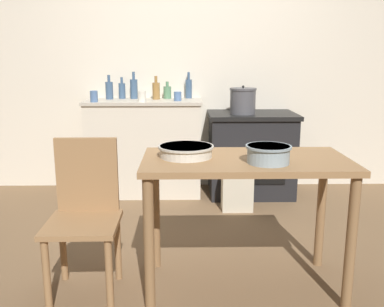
# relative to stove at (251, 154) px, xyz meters

# --- Properties ---
(ground_plane) EXTENTS (14.00, 14.00, 0.00)m
(ground_plane) POSITION_rel_stove_xyz_m (-0.59, -1.26, -0.41)
(ground_plane) COLOR brown
(wall_back) EXTENTS (8.00, 0.07, 2.55)m
(wall_back) POSITION_rel_stove_xyz_m (-0.59, 0.33, 0.87)
(wall_back) COLOR beige
(wall_back) RESTS_ON ground_plane
(counter_cabinet) EXTENTS (1.12, 0.53, 0.93)m
(counter_cabinet) POSITION_rel_stove_xyz_m (-1.05, 0.04, 0.06)
(counter_cabinet) COLOR beige
(counter_cabinet) RESTS_ON ground_plane
(stove) EXTENTS (0.84, 0.62, 0.81)m
(stove) POSITION_rel_stove_xyz_m (0.00, 0.00, 0.00)
(stove) COLOR black
(stove) RESTS_ON ground_plane
(work_table) EXTENTS (1.16, 0.60, 0.78)m
(work_table) POSITION_rel_stove_xyz_m (-0.31, -1.77, 0.25)
(work_table) COLOR #997047
(work_table) RESTS_ON ground_plane
(chair) EXTENTS (0.40, 0.40, 0.88)m
(chair) POSITION_rel_stove_xyz_m (-1.22, -1.77, 0.06)
(chair) COLOR #997047
(chair) RESTS_ON ground_plane
(flour_sack) EXTENTS (0.27, 0.19, 0.35)m
(flour_sack) POSITION_rel_stove_xyz_m (-0.19, -0.47, -0.23)
(flour_sack) COLOR beige
(flour_sack) RESTS_ON ground_plane
(stock_pot) EXTENTS (0.25, 0.25, 0.27)m
(stock_pot) POSITION_rel_stove_xyz_m (-0.10, -0.07, 0.52)
(stock_pot) COLOR #4C4C51
(stock_pot) RESTS_ON stove
(mixing_bowl_large) EXTENTS (0.24, 0.24, 0.09)m
(mixing_bowl_large) POSITION_rel_stove_xyz_m (-0.21, -1.89, 0.43)
(mixing_bowl_large) COLOR #93A8B2
(mixing_bowl_large) RESTS_ON work_table
(mixing_bowl_small) EXTENTS (0.31, 0.31, 0.07)m
(mixing_bowl_small) POSITION_rel_stove_xyz_m (-0.64, -1.73, 0.41)
(mixing_bowl_small) COLOR silver
(mixing_bowl_small) RESTS_ON work_table
(bottle_far_left) EXTENTS (0.07, 0.07, 0.23)m
(bottle_far_left) POSITION_rel_stove_xyz_m (-0.93, 0.11, 0.61)
(bottle_far_left) COLOR olive
(bottle_far_left) RESTS_ON counter_cabinet
(bottle_left) EXTENTS (0.07, 0.07, 0.26)m
(bottle_left) POSITION_rel_stove_xyz_m (-0.61, 0.23, 0.62)
(bottle_left) COLOR #3D5675
(bottle_left) RESTS_ON counter_cabinet
(bottle_mid_left) EXTENTS (0.07, 0.07, 0.21)m
(bottle_mid_left) POSITION_rel_stove_xyz_m (-1.27, 0.20, 0.60)
(bottle_mid_left) COLOR #3D5675
(bottle_mid_left) RESTS_ON counter_cabinet
(bottle_center_left) EXTENTS (0.07, 0.07, 0.26)m
(bottle_center_left) POSITION_rel_stove_xyz_m (-1.15, 0.18, 0.63)
(bottle_center_left) COLOR #3D5675
(bottle_center_left) RESTS_ON counter_cabinet
(bottle_center) EXTENTS (0.07, 0.07, 0.23)m
(bottle_center) POSITION_rel_stove_xyz_m (-1.39, 0.13, 0.61)
(bottle_center) COLOR #3D5675
(bottle_center) RESTS_ON counter_cabinet
(bottle_center_right) EXTENTS (0.08, 0.08, 0.17)m
(bottle_center_right) POSITION_rel_stove_xyz_m (-0.82, 0.19, 0.59)
(bottle_center_right) COLOR #517F5B
(bottle_center_right) RESTS_ON counter_cabinet
(cup_mid_right) EXTENTS (0.08, 0.08, 0.10)m
(cup_mid_right) POSITION_rel_stove_xyz_m (-1.04, -0.13, 0.57)
(cup_mid_right) COLOR silver
(cup_mid_right) RESTS_ON counter_cabinet
(cup_right) EXTENTS (0.07, 0.07, 0.10)m
(cup_right) POSITION_rel_stove_xyz_m (-1.48, -0.14, 0.57)
(cup_right) COLOR #4C6B99
(cup_right) RESTS_ON counter_cabinet
(cup_far_right) EXTENTS (0.07, 0.07, 0.09)m
(cup_far_right) POSITION_rel_stove_xyz_m (-0.72, -0.04, 0.57)
(cup_far_right) COLOR #4C6B99
(cup_far_right) RESTS_ON counter_cabinet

